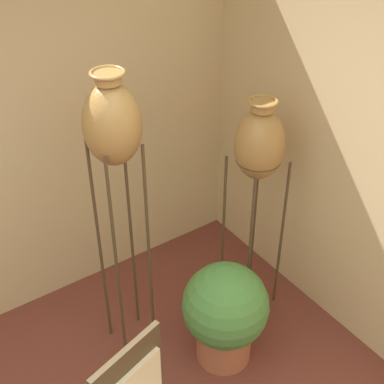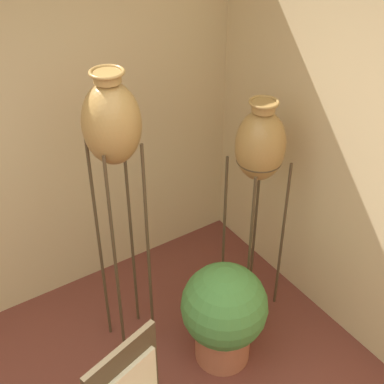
% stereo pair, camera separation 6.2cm
% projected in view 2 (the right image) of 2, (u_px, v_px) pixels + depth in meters
% --- Properties ---
extents(vase_stand_tall, '(0.33, 0.33, 2.02)m').
position_uv_depth(vase_stand_tall, '(112.00, 129.00, 2.91)').
color(vase_stand_tall, '#473823').
rests_on(vase_stand_tall, ground_plane).
extents(vase_stand_medium, '(0.33, 0.33, 1.68)m').
position_uv_depth(vase_stand_medium, '(260.00, 148.00, 3.41)').
color(vase_stand_medium, '#473823').
rests_on(vase_stand_medium, ground_plane).
extents(potted_plant, '(0.57, 0.57, 0.77)m').
position_uv_depth(potted_plant, '(224.00, 313.00, 3.49)').
color(potted_plant, '#B26647').
rests_on(potted_plant, ground_plane).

